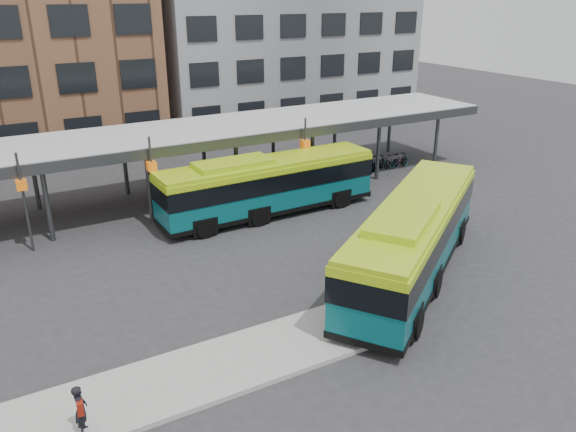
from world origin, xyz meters
The scene contains 8 objects.
ground centered at (0.00, 0.00, 0.00)m, with size 120.00×120.00×0.00m, color #28282B.
boarding_island centered at (-5.50, -3.00, 0.09)m, with size 14.00×3.00×0.18m, color gray.
canopy centered at (-0.06, 12.87, 3.91)m, with size 40.00×6.53×4.80m.
building_grey centered at (16.00, 32.00, 10.00)m, with size 24.00×14.00×20.00m, color slate.
bus_front centered at (4.89, -1.01, 1.88)m, with size 12.36×9.80×3.62m.
bus_rear centered at (2.85, 8.42, 1.75)m, with size 12.21×2.96×3.35m.
pedestrian centered at (-9.25, -3.88, 0.94)m, with size 0.42×0.62×1.49m.
bike_rack centered at (13.14, 11.91, 0.48)m, with size 6.00×1.40×1.07m.
Camera 1 is at (-10.34, -17.20, 11.42)m, focal length 35.00 mm.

